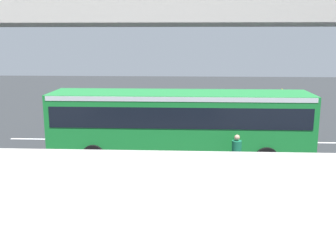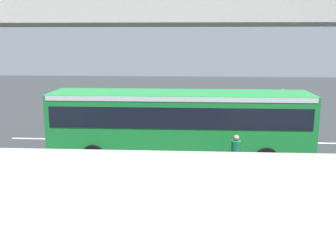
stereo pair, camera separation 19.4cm
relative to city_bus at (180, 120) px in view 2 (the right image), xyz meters
The scene contains 10 objects.
ground 2.14m from the city_bus, 59.88° to the right, with size 80.00×80.00×0.00m, color #2D3033.
city_bus is the anchor object (origin of this frame).
pedestrian 3.36m from the city_bus, 135.96° to the left, with size 0.38×0.38×1.79m.
traffic_sign 6.81m from the city_bus, 143.27° to the right, with size 0.08×0.60×2.80m.
lane_dash_leftmost 8.51m from the city_bus, 154.48° to the right, with size 2.00×0.20×0.01m, color silver.
lane_dash_left 5.34m from the city_bus, 134.30° to the right, with size 2.00×0.20×0.01m, color silver.
lane_dash_centre 4.07m from the city_bus, 81.90° to the right, with size 2.00×0.20×0.01m, color silver.
lane_dash_right 6.05m from the city_bus, 38.42° to the right, with size 2.00×0.20×0.01m, color silver.
lane_dash_rightmost 9.42m from the city_bus, 22.80° to the right, with size 2.00×0.20×0.01m, color silver.
pedestrian_overpass 10.69m from the city_bus, 87.10° to the left, with size 27.82×2.60×7.34m.
Camera 2 is at (-1.08, 18.48, 5.52)m, focal length 42.83 mm.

